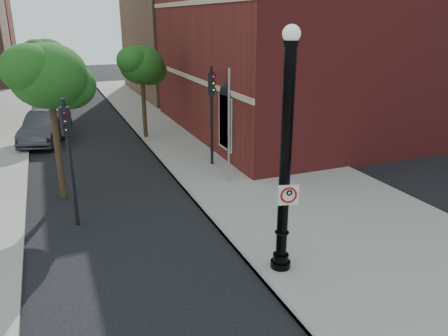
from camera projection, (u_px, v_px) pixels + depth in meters
name	position (u px, v px, depth m)	size (l,w,h in m)	color
ground	(182.00, 282.00, 11.75)	(120.00, 120.00, 0.00)	black
sidewalk_right	(237.00, 154.00, 22.62)	(8.00, 60.00, 0.12)	gray
curb_edge	(163.00, 163.00, 21.21)	(0.10, 60.00, 0.14)	gray
brick_wall_building	(357.00, 26.00, 27.66)	(22.30, 16.30, 12.50)	maroon
bg_building_tan_b	(249.00, 15.00, 41.43)	(22.00, 14.00, 14.00)	#996F53
lamppost	(285.00, 168.00, 11.30)	(0.56, 0.56, 6.61)	black
no_parking_sign	(288.00, 195.00, 11.39)	(0.55, 0.16, 0.57)	white
parked_car	(45.00, 127.00, 24.79)	(1.82, 5.21, 1.72)	#2E2E33
traffic_signal_left	(68.00, 142.00, 14.04)	(0.33, 0.38, 4.36)	black
traffic_signal_right	(212.00, 100.00, 19.90)	(0.38, 0.42, 4.71)	black
utility_pole	(229.00, 129.00, 17.88)	(0.10, 0.10, 4.88)	#999999
street_tree_a	(50.00, 77.00, 15.83)	(3.30, 2.98, 5.94)	#322314
street_tree_b	(47.00, 58.00, 27.00)	(3.08, 2.78, 5.55)	#322314
street_tree_c	(142.00, 66.00, 24.38)	(2.96, 2.67, 5.32)	#322314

